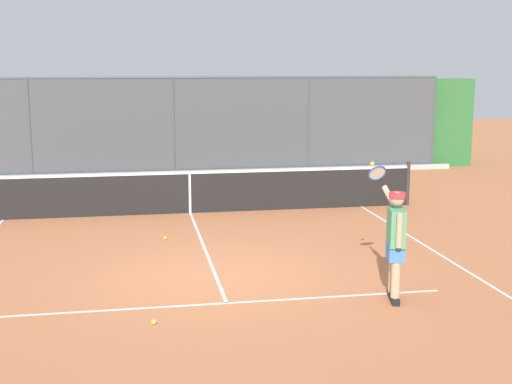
# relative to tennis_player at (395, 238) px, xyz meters

# --- Properties ---
(ground_plane) EXTENTS (60.00, 60.00, 0.00)m
(ground_plane) POSITION_rel_tennis_player_xyz_m (2.39, -1.61, -0.92)
(ground_plane) COLOR #B76B42
(court_line_markings) EXTENTS (8.29, 11.34, 0.01)m
(court_line_markings) POSITION_rel_tennis_player_xyz_m (2.39, -0.06, -0.92)
(court_line_markings) COLOR white
(court_line_markings) RESTS_ON ground
(fence_backdrop) EXTENTS (19.96, 1.37, 3.02)m
(fence_backdrop) POSITION_rel_tennis_player_xyz_m (2.39, -12.84, 0.52)
(fence_backdrop) COLOR #474C51
(fence_backdrop) RESTS_ON ground
(tennis_net) EXTENTS (10.65, 0.09, 1.07)m
(tennis_net) POSITION_rel_tennis_player_xyz_m (2.39, -6.51, -0.43)
(tennis_net) COLOR #2D2D2D
(tennis_net) RESTS_ON ground
(tennis_player) EXTENTS (0.31, 1.37, 1.88)m
(tennis_player) POSITION_rel_tennis_player_xyz_m (0.00, 0.00, 0.00)
(tennis_player) COLOR black
(tennis_player) RESTS_ON ground
(tennis_ball_near_net) EXTENTS (0.07, 0.07, 0.07)m
(tennis_ball_near_net) POSITION_rel_tennis_player_xyz_m (3.07, -4.12, -0.89)
(tennis_ball_near_net) COLOR #CCDB33
(tennis_ball_near_net) RESTS_ON ground
(tennis_ball_mid_court) EXTENTS (0.07, 0.07, 0.07)m
(tennis_ball_mid_court) POSITION_rel_tennis_player_xyz_m (3.44, 0.35, -0.89)
(tennis_ball_mid_court) COLOR #D6E042
(tennis_ball_mid_court) RESTS_ON ground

